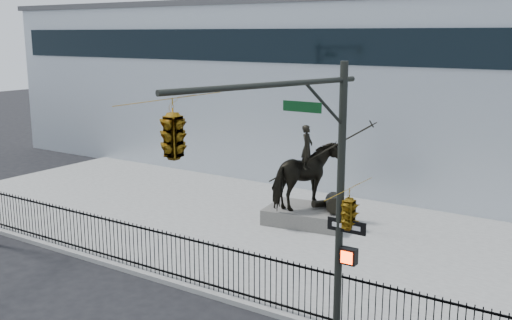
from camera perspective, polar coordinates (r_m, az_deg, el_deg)
The scene contains 7 objects.
ground at distance 18.89m, azimuth -12.57°, elevation -12.01°, with size 120.00×120.00×0.00m, color black.
plaza at distance 23.86m, azimuth -0.34°, elevation -6.37°, with size 30.00×12.00×0.15m, color gray.
building at distance 34.35m, azimuth 11.95°, elevation 6.56°, with size 44.00×14.00×9.00m, color silver.
picket_fence at distance 19.36m, azimuth -10.00°, elevation -8.41°, with size 22.10×0.10×1.50m.
statue_plinth at distance 24.11m, azimuth 4.99°, elevation -5.28°, with size 3.24×2.23×0.61m, color #504D49.
equestrian_statue at distance 23.67m, azimuth 5.20°, elevation -1.65°, with size 4.11×2.87×3.52m.
traffic_signal_right at distance 11.89m, azimuth 1.21°, elevation -1.32°, with size 2.17×6.86×7.00m.
Camera 1 is at (12.67, -11.77, 7.58)m, focal length 42.00 mm.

